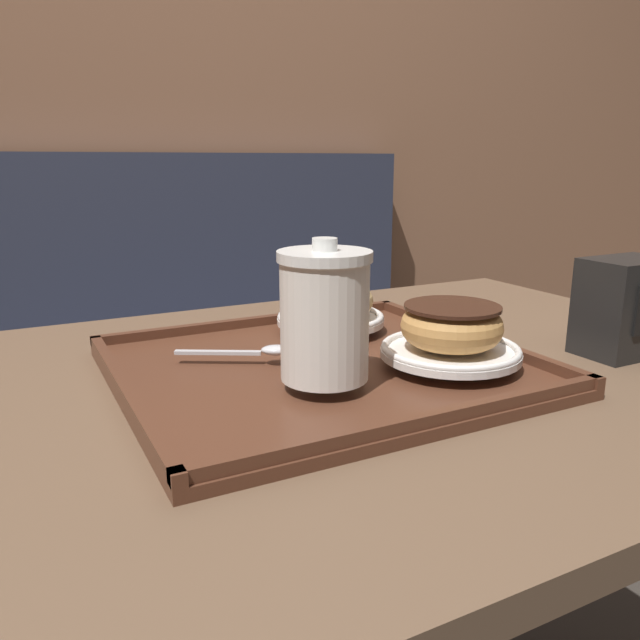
% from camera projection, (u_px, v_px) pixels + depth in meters
% --- Properties ---
extents(wall_behind, '(8.00, 0.05, 2.40)m').
position_uv_depth(wall_behind, '(132.00, 70.00, 1.56)').
color(wall_behind, '#9E6B4C').
rests_on(wall_behind, ground_plane).
extents(booth_bench, '(1.20, 0.44, 1.00)m').
position_uv_depth(booth_bench, '(218.00, 423.00, 1.63)').
color(booth_bench, '#33384C').
rests_on(booth_bench, ground_plane).
extents(cafe_table, '(1.09, 0.76, 0.74)m').
position_uv_depth(cafe_table, '(348.00, 490.00, 0.76)').
color(cafe_table, brown).
rests_on(cafe_table, ground_plane).
extents(serving_tray, '(0.44, 0.40, 0.02)m').
position_uv_depth(serving_tray, '(320.00, 368.00, 0.71)').
color(serving_tray, '#512D1E').
rests_on(serving_tray, cafe_table).
extents(coffee_cup_front, '(0.09, 0.09, 0.14)m').
position_uv_depth(coffee_cup_front, '(325.00, 315.00, 0.61)').
color(coffee_cup_front, white).
rests_on(coffee_cup_front, serving_tray).
extents(plate_with_chocolate_donut, '(0.16, 0.16, 0.01)m').
position_uv_depth(plate_with_chocolate_donut, '(450.00, 351.00, 0.69)').
color(plate_with_chocolate_donut, white).
rests_on(plate_with_chocolate_donut, serving_tray).
extents(donut_chocolate_glazed, '(0.11, 0.11, 0.05)m').
position_uv_depth(donut_chocolate_glazed, '(452.00, 325.00, 0.69)').
color(donut_chocolate_glazed, tan).
rests_on(donut_chocolate_glazed, plate_with_chocolate_donut).
extents(plate_with_plain_donut, '(0.14, 0.14, 0.01)m').
position_uv_depth(plate_with_plain_donut, '(331.00, 318.00, 0.84)').
color(plate_with_plain_donut, white).
rests_on(plate_with_plain_donut, serving_tray).
extents(donut_plain, '(0.11, 0.11, 0.04)m').
position_uv_depth(donut_plain, '(331.00, 300.00, 0.83)').
color(donut_plain, '#DBB270').
rests_on(donut_plain, plate_with_plain_donut).
extents(spoon, '(0.12, 0.08, 0.01)m').
position_uv_depth(spoon, '(261.00, 351.00, 0.70)').
color(spoon, silver).
rests_on(spoon, serving_tray).
extents(napkin_dispenser, '(0.11, 0.08, 0.12)m').
position_uv_depth(napkin_dispenser, '(625.00, 307.00, 0.77)').
color(napkin_dispenser, black).
rests_on(napkin_dispenser, cafe_table).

